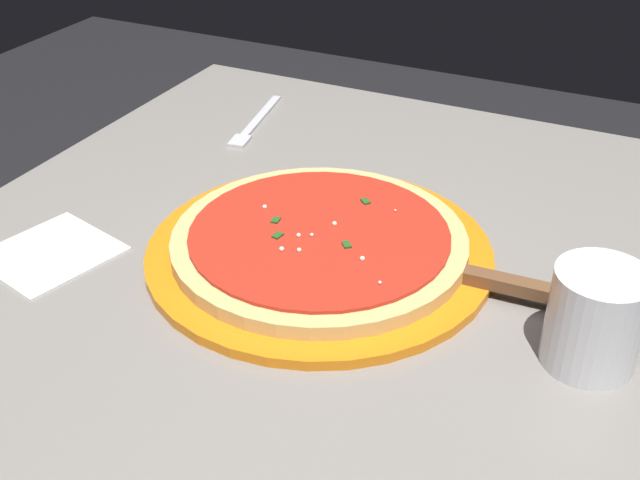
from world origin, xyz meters
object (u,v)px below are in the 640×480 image
fork (255,124)px  pizza (320,239)px  napkin_folded_right (50,253)px  cup_tall_drink (595,319)px  pizza_server (477,279)px  serving_plate (320,251)px

fork → pizza: bearing=131.0°
napkin_folded_right → cup_tall_drink: bearing=-172.6°
pizza_server → cup_tall_drink: cup_tall_drink is taller
cup_tall_drink → fork: size_ratio=0.51×
pizza → fork: bearing=-49.0°
serving_plate → napkin_folded_right: 0.30m
serving_plate → pizza_server: bearing=-177.4°
serving_plate → cup_tall_drink: size_ratio=3.94×
pizza → napkin_folded_right: 0.30m
napkin_folded_right → fork: bearing=-94.5°
cup_tall_drink → pizza: bearing=-10.1°
pizza_server → cup_tall_drink: (-0.12, 0.06, 0.03)m
serving_plate → fork: serving_plate is taller
pizza → pizza_server: bearing=-177.4°
cup_tall_drink → fork: cup_tall_drink is taller
pizza_server → fork: bearing=-32.8°
pizza → napkin_folded_right: size_ratio=2.51×
napkin_folded_right → pizza: bearing=-155.0°
pizza → napkin_folded_right: pizza is taller
serving_plate → cup_tall_drink: bearing=169.9°
serving_plate → pizza: size_ratio=1.18×
pizza_server → fork: pizza_server is taller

